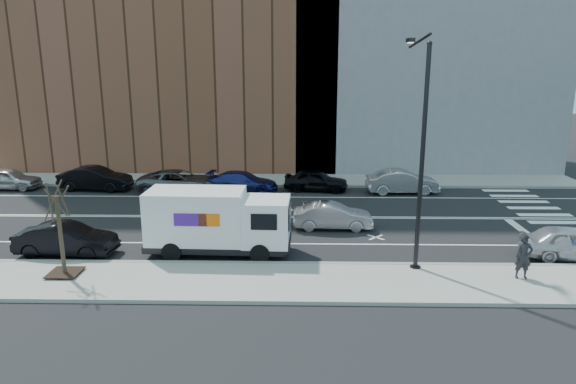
{
  "coord_description": "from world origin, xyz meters",
  "views": [
    {
      "loc": [
        2.2,
        -27.06,
        8.27
      ],
      "look_at": [
        1.65,
        0.11,
        1.4
      ],
      "focal_mm": 32.0,
      "sensor_mm": 36.0,
      "label": 1
    }
  ],
  "objects_px": {
    "far_parked_b": "(95,179)",
    "pedestrian": "(524,257)",
    "fedex_van": "(217,221)",
    "driving_sedan": "(333,216)",
    "near_parked_front": "(573,243)",
    "far_parked_a": "(9,179)"
  },
  "relations": [
    {
      "from": "fedex_van",
      "to": "near_parked_front",
      "type": "relative_size",
      "value": 1.51
    },
    {
      "from": "fedex_van",
      "to": "pedestrian",
      "type": "distance_m",
      "value": 12.56
    },
    {
      "from": "far_parked_b",
      "to": "pedestrian",
      "type": "distance_m",
      "value": 26.42
    },
    {
      "from": "far_parked_b",
      "to": "near_parked_front",
      "type": "relative_size",
      "value": 1.12
    },
    {
      "from": "far_parked_b",
      "to": "fedex_van",
      "type": "bearing_deg",
      "value": -134.05
    },
    {
      "from": "near_parked_front",
      "to": "pedestrian",
      "type": "xyz_separation_m",
      "value": [
        -3.16,
        -2.45,
        0.31
      ]
    },
    {
      "from": "fedex_van",
      "to": "pedestrian",
      "type": "bearing_deg",
      "value": -11.06
    },
    {
      "from": "driving_sedan",
      "to": "far_parked_a",
      "type": "bearing_deg",
      "value": 70.1
    },
    {
      "from": "fedex_van",
      "to": "far_parked_b",
      "type": "xyz_separation_m",
      "value": [
        -9.95,
        11.55,
        -0.74
      ]
    },
    {
      "from": "near_parked_front",
      "to": "fedex_van",
      "type": "bearing_deg",
      "value": 95.82
    },
    {
      "from": "far_parked_a",
      "to": "near_parked_front",
      "type": "relative_size",
      "value": 0.97
    },
    {
      "from": "far_parked_a",
      "to": "driving_sedan",
      "type": "distance_m",
      "value": 22.65
    },
    {
      "from": "fedex_van",
      "to": "far_parked_a",
      "type": "bearing_deg",
      "value": 145.47
    },
    {
      "from": "fedex_van",
      "to": "near_parked_front",
      "type": "height_order",
      "value": "fedex_van"
    },
    {
      "from": "far_parked_b",
      "to": "pedestrian",
      "type": "xyz_separation_m",
      "value": [
        22.18,
        -14.35,
        0.26
      ]
    },
    {
      "from": "fedex_van",
      "to": "near_parked_front",
      "type": "distance_m",
      "value": 15.42
    },
    {
      "from": "fedex_van",
      "to": "driving_sedan",
      "type": "relative_size",
      "value": 1.59
    },
    {
      "from": "far_parked_a",
      "to": "near_parked_front",
      "type": "xyz_separation_m",
      "value": [
        31.25,
        -12.03,
        0.02
      ]
    },
    {
      "from": "far_parked_b",
      "to": "driving_sedan",
      "type": "xyz_separation_m",
      "value": [
        15.27,
        -7.89,
        -0.12
      ]
    },
    {
      "from": "far_parked_a",
      "to": "driving_sedan",
      "type": "relative_size",
      "value": 1.03
    },
    {
      "from": "driving_sedan",
      "to": "fedex_van",
      "type": "bearing_deg",
      "value": 125.33
    },
    {
      "from": "fedex_van",
      "to": "pedestrian",
      "type": "xyz_separation_m",
      "value": [
        12.23,
        -2.8,
        -0.48
      ]
    }
  ]
}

